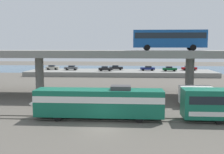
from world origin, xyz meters
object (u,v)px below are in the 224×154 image
Objects in this scene: transit_bus_on_overpass at (169,38)px; parked_car_6 at (71,68)px; parked_car_2 at (148,68)px; parked_car_5 at (52,67)px; parked_car_3 at (189,68)px; train_locomotive at (93,101)px; parked_car_0 at (116,68)px; parked_car_4 at (105,69)px; service_truck_west at (201,96)px; parked_car_1 at (169,69)px.

transit_bus_on_overpass reaches higher than parked_car_6.
parked_car_2 and parked_car_5 have the same top height.
train_locomotive is at bearing -113.46° from parked_car_3.
parked_car_6 is (-14.21, -1.62, -0.00)m from parked_car_0.
parked_car_2 is 30.77m from parked_car_5.
parked_car_4 is (-13.05, -2.23, -0.00)m from parked_car_2.
parked_car_0 is 1.07× the size of parked_car_4.
train_locomotive is 3.75× the size of parked_car_2.
service_truck_west is 45.74m from parked_car_3.
parked_car_3 is 1.12× the size of parked_car_6.
train_locomotive is at bearing 105.32° from parked_car_6.
parked_car_2 is 0.94× the size of parked_car_3.
transit_bus_on_overpass reaches higher than parked_car_2.
parked_car_1 is 37.36m from parked_car_5.
parked_car_6 is at bearing -56.44° from transit_bus_on_overpass.
train_locomotive is at bearing -86.46° from parked_car_4.
parked_car_1 is 6.69m from parked_car_2.
train_locomotive is 52.39m from parked_car_2.
transit_bus_on_overpass is 2.87× the size of parked_car_6.
transit_bus_on_overpass is at bearing -68.35° from parked_car_4.
transit_bus_on_overpass is at bearing -98.69° from parked_car_1.
parked_car_3 and parked_car_5 have the same top height.
parked_car_0 is at bearing -173.51° from parked_car_6.
parked_car_5 is (-31.72, 39.19, -8.08)m from transit_bus_on_overpass.
train_locomotive is at bearing -152.20° from service_truck_west.
transit_bus_on_overpass is 51.06m from parked_car_5.
service_truck_west is 45.05m from parked_car_4.
parked_car_3 is at bearing 8.32° from parked_car_4.
parked_car_0 is at bearing -74.49° from transit_bus_on_overpass.
service_truck_west is 52.74m from parked_car_6.
parked_car_2 is at bearing 179.08° from parked_car_6.
transit_bus_on_overpass reaches higher than train_locomotive.
parked_car_5 is 0.96× the size of parked_car_6.
service_truck_west is 47.91m from parked_car_0.
train_locomotive is 53.43m from parked_car_0.
transit_bus_on_overpass is at bearing -107.03° from parked_car_3.
parked_car_1 and parked_car_2 have the same top height.
service_truck_west reaches higher than parked_car_2.
parked_car_5 is at bearing -51.02° from transit_bus_on_overpass.
parked_car_6 is (-25.20, 37.99, -8.08)m from transit_bus_on_overpass.
transit_bus_on_overpass reaches higher than parked_car_5.
transit_bus_on_overpass is 37.35m from parked_car_1.
parked_car_3 is at bearing -178.16° from parked_car_6.
parked_car_3 is 43.72m from parked_car_5.
parked_car_1 is 30.77m from parked_car_6.
service_truck_west is 43.76m from parked_car_2.
parked_car_6 is (-37.21, -1.20, -0.00)m from parked_car_3.
parked_car_0 is 0.94× the size of parked_car_3.
train_locomotive reaches higher than parked_car_2.
parked_car_2 is 1.10× the size of parked_car_5.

